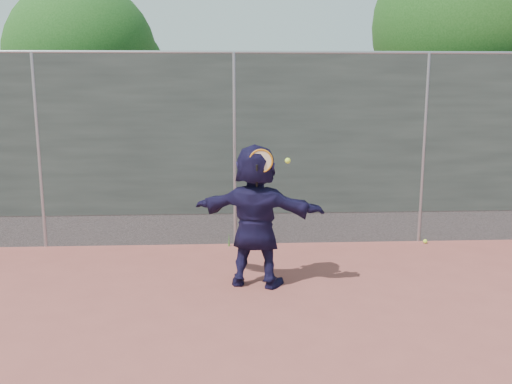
{
  "coord_description": "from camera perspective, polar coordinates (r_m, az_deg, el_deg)",
  "views": [
    {
      "loc": [
        -0.12,
        -5.35,
        2.62
      ],
      "look_at": [
        0.24,
        1.64,
        1.22
      ],
      "focal_mm": 40.0,
      "sensor_mm": 36.0,
      "label": 1
    }
  ],
  "objects": [
    {
      "name": "ground",
      "position": [
        5.96,
        -1.55,
        -14.76
      ],
      "size": [
        80.0,
        80.0,
        0.0
      ],
      "primitive_type": "plane",
      "color": "#9E4C42",
      "rests_on": "ground"
    },
    {
      "name": "player",
      "position": [
        7.2,
        -0.0,
        -2.38
      ],
      "size": [
        1.78,
        1.0,
        1.83
      ],
      "primitive_type": "imported",
      "rotation": [
        0.0,
        0.0,
        2.85
      ],
      "color": "#181437",
      "rests_on": "ground"
    },
    {
      "name": "ball_ground",
      "position": [
        9.62,
        16.57,
        -4.75
      ],
      "size": [
        0.07,
        0.07,
        0.07
      ],
      "primitive_type": "sphere",
      "color": "#CBF235",
      "rests_on": "ground"
    },
    {
      "name": "fence",
      "position": [
        8.91,
        -2.17,
        4.64
      ],
      "size": [
        20.0,
        0.06,
        3.03
      ],
      "color": "#38423D",
      "rests_on": "ground"
    },
    {
      "name": "swing_action",
      "position": [
        6.87,
        0.74,
        2.98
      ],
      "size": [
        0.5,
        0.19,
        0.51
      ],
      "color": "#C26E12",
      "rests_on": "ground"
    },
    {
      "name": "tree_right",
      "position": [
        12.12,
        21.12,
        14.72
      ],
      "size": [
        3.78,
        3.6,
        5.39
      ],
      "color": "#382314",
      "rests_on": "ground"
    },
    {
      "name": "tree_left",
      "position": [
        12.21,
        -16.25,
        12.4
      ],
      "size": [
        3.15,
        3.0,
        4.53
      ],
      "color": "#382314",
      "rests_on": "ground"
    },
    {
      "name": "weed_clump",
      "position": [
        9.09,
        -0.23,
        -4.54
      ],
      "size": [
        0.68,
        0.07,
        0.3
      ],
      "color": "#387226",
      "rests_on": "ground"
    }
  ]
}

